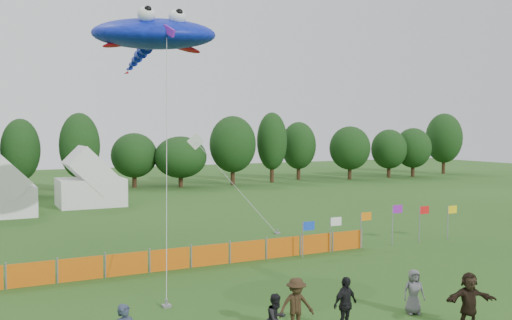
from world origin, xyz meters
name	(u,v)px	position (x,y,z in m)	size (l,w,h in m)	color
treeline	(103,151)	(1.61, 44.93, 4.18)	(104.57, 8.78, 8.36)	#382314
tent_left	(6,192)	(-8.58, 30.53, 1.83)	(4.11, 4.11, 3.63)	white
tent_right	(90,183)	(-1.90, 33.39, 1.93)	(5.42, 4.33, 3.82)	white
barrier_fence	(190,257)	(-1.80, 9.30, 0.50)	(19.90, 0.06, 1.00)	#CB580B
flag_row	(382,223)	(9.25, 8.96, 1.36)	(10.73, 0.55, 2.27)	gray
spectator_b	(276,320)	(-2.81, -0.96, 0.79)	(0.77, 0.60, 1.59)	black
spectator_c	(296,306)	(-1.77, -0.37, 0.90)	(1.17, 0.67, 1.81)	#302113
spectator_d	(345,304)	(-0.26, -0.93, 0.89)	(1.05, 0.44, 1.79)	black
spectator_e	(414,292)	(2.95, -0.54, 0.79)	(0.77, 0.50, 1.58)	#555359
spectator_f	(469,300)	(3.54, -2.50, 0.93)	(1.72, 0.55, 1.86)	black
stingray_kite	(152,36)	(-2.45, 12.95, 11.29)	(7.40, 16.85, 12.43)	#0E23CF
small_kite_white	(214,162)	(4.86, 22.52, 4.14)	(2.35, 10.44, 6.23)	white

